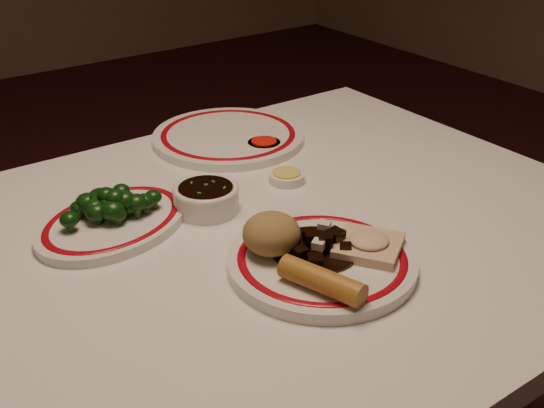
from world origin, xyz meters
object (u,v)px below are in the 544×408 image
Objects in this scene: dining_table at (246,285)px; fried_wonton at (369,244)px; broccoli_pile at (111,204)px; spring_roll at (322,281)px; rice_mound at (272,234)px; stirfry_heap at (316,246)px; broccoli_plate at (113,221)px; main_plate at (322,261)px; soy_bowl at (206,199)px.

fried_wonton is at bearing -57.61° from dining_table.
fried_wonton is 0.40m from broccoli_pile.
spring_roll is 0.37m from broccoli_pile.
rice_mound is 0.65× the size of stirfry_heap.
broccoli_plate is (-0.19, 0.26, -0.02)m from stirfry_heap.
rice_mound is at bearing 70.73° from spring_roll.
broccoli_plate is at bearing 129.79° from fried_wonton.
broccoli_pile reaches higher than spring_roll.
stirfry_heap reaches higher than dining_table.
broccoli_plate is (-0.19, 0.28, -0.00)m from main_plate.
broccoli_plate reaches higher than dining_table.
fried_wonton is 0.39× the size of broccoli_plate.
broccoli_plate is at bearing 125.90° from stirfry_heap.
soy_bowl is at bearing 111.97° from fried_wonton.
stirfry_heap is 1.20× the size of soy_bowl.
broccoli_pile reaches higher than dining_table.
fried_wonton is at bearing 0.54° from spring_roll.
spring_roll reaches higher than broccoli_plate.
fried_wonton is 0.07m from stirfry_heap.
broccoli_pile is at bearing 93.84° from spring_roll.
main_plate is 0.88× the size of broccoli_plate.
broccoli_pile is at bearing 135.82° from dining_table.
main_plate is at bearing -79.86° from soy_bowl.
broccoli_plate is (-0.15, 0.14, 0.10)m from dining_table.
stirfry_heap is at bearing -78.69° from soy_bowl.
broccoli_plate is 1.93× the size of broccoli_pile.
spring_roll is 0.38× the size of broccoli_plate.
main_plate is at bearing -56.38° from broccoli_pile.
fried_wonton is at bearing -34.09° from rice_mound.
stirfry_heap is at bearing -54.58° from broccoli_pile.
broccoli_plate is 0.15m from soy_bowl.
stirfry_heap is (0.04, -0.12, 0.12)m from dining_table.
rice_mound is at bearing 145.91° from fried_wonton.
main_plate is at bearing -97.37° from stirfry_heap.
fried_wonton is at bearing -50.62° from broccoli_pile.
rice_mound is 0.12m from spring_roll.
fried_wonton is 0.29m from soy_bowl.
dining_table is 0.23m from fried_wonton.
dining_table is at bearing 105.69° from main_plate.
rice_mound reaches higher than main_plate.
broccoli_plate is at bearing 121.58° from rice_mound.
main_plate is 0.08m from rice_mound.
dining_table is 4.37× the size of main_plate.
spring_roll reaches higher than fried_wonton.
dining_table is 9.72× the size of fried_wonton.
broccoli_pile is at bearing 125.42° from stirfry_heap.
fried_wonton is at bearing -50.21° from broccoli_plate.
dining_table is 14.60× the size of rice_mound.
stirfry_heap is 0.78× the size of broccoli_pile.
soy_bowl reaches higher than broccoli_plate.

